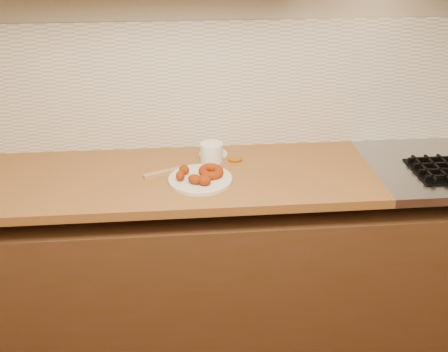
% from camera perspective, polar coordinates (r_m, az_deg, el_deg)
% --- Properties ---
extents(wall_back, '(4.00, 0.02, 2.70)m').
position_cam_1_polar(wall_back, '(2.46, 3.25, 13.27)').
color(wall_back, tan).
rests_on(wall_back, ground).
extents(base_cabinet, '(3.60, 0.60, 0.77)m').
position_cam_1_polar(base_cabinet, '(2.60, 3.65, -9.57)').
color(base_cabinet, '#502E1E').
rests_on(base_cabinet, floor).
extents(butcher_block, '(2.30, 0.62, 0.04)m').
position_cam_1_polar(butcher_block, '(2.33, -11.98, -0.48)').
color(butcher_block, brown).
rests_on(butcher_block, base_cabinet).
extents(backsplash, '(3.60, 0.02, 0.60)m').
position_cam_1_polar(backsplash, '(2.49, 3.20, 9.86)').
color(backsplash, silver).
rests_on(backsplash, wall_back).
extents(donut_plate, '(0.27, 0.27, 0.02)m').
position_cam_1_polar(donut_plate, '(2.23, -2.60, -0.38)').
color(donut_plate, silver).
rests_on(donut_plate, butcher_block).
extents(ring_donut, '(0.15, 0.15, 0.05)m').
position_cam_1_polar(ring_donut, '(2.24, -1.44, 0.49)').
color(ring_donut, '#8A2A00').
rests_on(ring_donut, donut_plate).
extents(fried_dough_chunks, '(0.16, 0.16, 0.04)m').
position_cam_1_polar(fried_dough_chunks, '(2.19, -3.42, -0.08)').
color(fried_dough_chunks, '#8A2A00').
rests_on(fried_dough_chunks, donut_plate).
extents(plastic_tub, '(0.12, 0.12, 0.09)m').
position_cam_1_polar(plastic_tub, '(2.40, -1.36, 2.63)').
color(plastic_tub, white).
rests_on(plastic_tub, butcher_block).
extents(tub_lid, '(0.16, 0.16, 0.01)m').
position_cam_1_polar(tub_lid, '(2.47, -1.18, 2.40)').
color(tub_lid, silver).
rests_on(tub_lid, butcher_block).
extents(brass_jar_lid, '(0.07, 0.07, 0.01)m').
position_cam_1_polar(brass_jar_lid, '(2.42, 1.22, 1.85)').
color(brass_jar_lid, '#BD7B1E').
rests_on(brass_jar_lid, butcher_block).
extents(wooden_utensil, '(0.20, 0.10, 0.02)m').
position_cam_1_polar(wooden_utensil, '(2.31, -6.38, 0.42)').
color(wooden_utensil, '#A37C4E').
rests_on(wooden_utensil, butcher_block).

